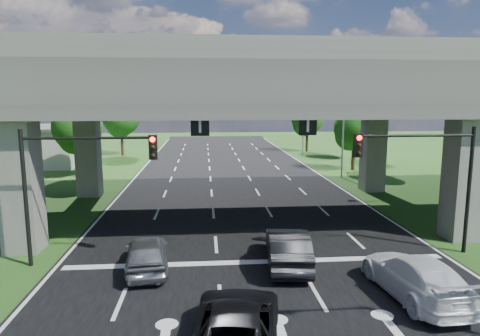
{
  "coord_description": "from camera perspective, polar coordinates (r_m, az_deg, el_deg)",
  "views": [
    {
      "loc": [
        -2.31,
        -14.6,
        7.23
      ],
      "look_at": [
        -0.38,
        8.47,
        3.5
      ],
      "focal_mm": 32.0,
      "sensor_mm": 36.0,
      "label": 1
    }
  ],
  "objects": [
    {
      "name": "ground",
      "position": [
        16.46,
        3.95,
        -16.93
      ],
      "size": [
        160.0,
        160.0,
        0.0
      ],
      "primitive_type": "plane",
      "color": "#234817",
      "rests_on": "ground"
    },
    {
      "name": "road",
      "position": [
        25.74,
        0.56,
        -7.13
      ],
      "size": [
        18.0,
        120.0,
        0.03
      ],
      "primitive_type": "cube",
      "color": "black",
      "rests_on": "ground"
    },
    {
      "name": "overpass",
      "position": [
        26.71,
        0.18,
        10.62
      ],
      "size": [
        80.0,
        15.0,
        10.0
      ],
      "color": "#3B3836",
      "rests_on": "ground"
    },
    {
      "name": "signal_right",
      "position": [
        21.35,
        23.61,
        0.18
      ],
      "size": [
        5.76,
        0.54,
        6.0
      ],
      "color": "black",
      "rests_on": "ground"
    },
    {
      "name": "signal_left",
      "position": [
        19.59,
        -21.07,
        -0.41
      ],
      "size": [
        5.76,
        0.54,
        6.0
      ],
      "color": "black",
      "rests_on": "ground"
    },
    {
      "name": "streetlight_far",
      "position": [
        40.57,
        13.12,
        6.95
      ],
      "size": [
        3.38,
        0.25,
        10.0
      ],
      "color": "gray",
      "rests_on": "ground"
    },
    {
      "name": "streetlight_beyond",
      "position": [
        56.01,
        8.09,
        7.63
      ],
      "size": [
        3.38,
        0.25,
        10.0
      ],
      "color": "gray",
      "rests_on": "ground"
    },
    {
      "name": "tree_left_near",
      "position": [
        42.31,
        -20.84,
        5.28
      ],
      "size": [
        4.5,
        4.5,
        7.8
      ],
      "color": "black",
      "rests_on": "ground"
    },
    {
      "name": "tree_left_mid",
      "position": [
        50.86,
        -21.6,
        5.06
      ],
      "size": [
        3.91,
        3.9,
        6.76
      ],
      "color": "black",
      "rests_on": "ground"
    },
    {
      "name": "tree_left_far",
      "position": [
        57.64,
        -15.54,
        6.73
      ],
      "size": [
        4.8,
        4.8,
        8.32
      ],
      "color": "black",
      "rests_on": "ground"
    },
    {
      "name": "tree_right_near",
      "position": [
        45.37,
        15.07,
        5.37
      ],
      "size": [
        4.2,
        4.2,
        7.28
      ],
      "color": "black",
      "rests_on": "ground"
    },
    {
      "name": "tree_right_mid",
      "position": [
        53.92,
        15.2,
        5.57
      ],
      "size": [
        3.91,
        3.9,
        6.76
      ],
      "color": "black",
      "rests_on": "ground"
    },
    {
      "name": "tree_right_far",
      "position": [
        60.39,
        9.03,
        6.74
      ],
      "size": [
        4.5,
        4.5,
        7.8
      ],
      "color": "black",
      "rests_on": "ground"
    },
    {
      "name": "car_silver",
      "position": [
        18.92,
        -12.28,
        -11.04
      ],
      "size": [
        2.2,
        4.5,
        1.48
      ],
      "primitive_type": "imported",
      "rotation": [
        0.0,
        0.0,
        3.25
      ],
      "color": "#96979D",
      "rests_on": "road"
    },
    {
      "name": "car_dark",
      "position": [
        19.06,
        6.36,
        -10.5
      ],
      "size": [
        2.21,
        5.06,
        1.62
      ],
      "primitive_type": "imported",
      "rotation": [
        0.0,
        0.0,
        3.04
      ],
      "color": "black",
      "rests_on": "road"
    },
    {
      "name": "car_white",
      "position": [
        17.41,
        22.31,
        -13.21
      ],
      "size": [
        2.6,
        5.53,
        1.56
      ],
      "primitive_type": "imported",
      "rotation": [
        0.0,
        0.0,
        3.22
      ],
      "color": "white",
      "rests_on": "road"
    },
    {
      "name": "car_trailing",
      "position": [
        13.1,
        -0.49,
        -20.35
      ],
      "size": [
        3.21,
        5.69,
        1.5
      ],
      "primitive_type": "imported",
      "rotation": [
        0.0,
        0.0,
        3.0
      ],
      "color": "black",
      "rests_on": "road"
    }
  ]
}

